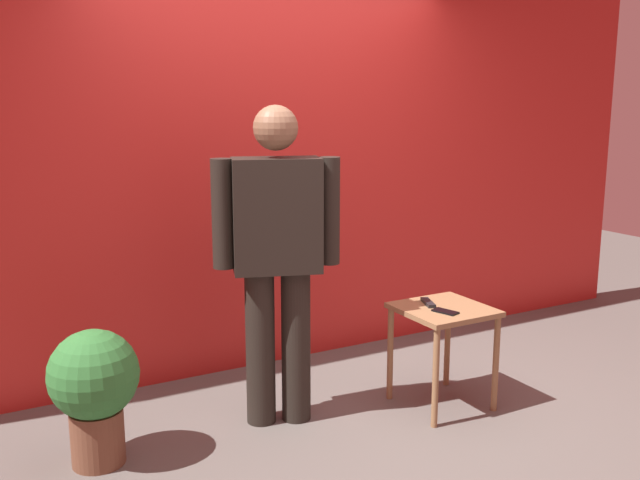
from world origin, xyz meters
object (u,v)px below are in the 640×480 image
at_px(cell_phone, 445,312).
at_px(tv_remote, 428,303).
at_px(potted_plant, 94,386).
at_px(side_table, 443,324).
at_px(standing_person, 277,250).

xyz_separation_m(cell_phone, tv_remote, (0.01, 0.18, 0.01)).
xyz_separation_m(tv_remote, potted_plant, (-1.88, 0.18, -0.20)).
relative_size(side_table, cell_phone, 4.15).
bearing_deg(cell_phone, side_table, 38.34).
bearing_deg(cell_phone, standing_person, 139.52).
distance_m(side_table, cell_phone, 0.15).
distance_m(side_table, tv_remote, 0.15).
relative_size(standing_person, cell_phone, 12.13).
xyz_separation_m(side_table, cell_phone, (-0.06, -0.09, 0.11)).
bearing_deg(standing_person, side_table, -16.85).
bearing_deg(tv_remote, cell_phone, -73.92).
distance_m(tv_remote, potted_plant, 1.90).
height_order(standing_person, side_table, standing_person).
bearing_deg(potted_plant, standing_person, 0.23).
bearing_deg(potted_plant, tv_remote, -5.62).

